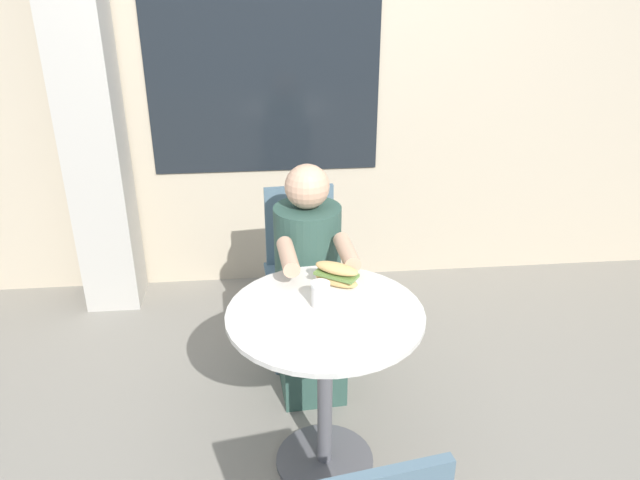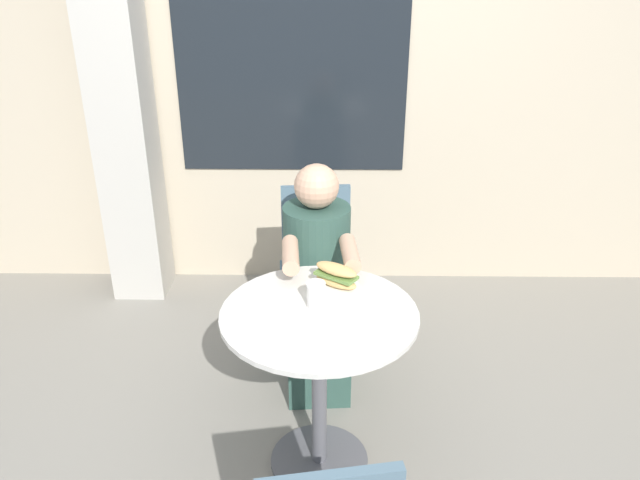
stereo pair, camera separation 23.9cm
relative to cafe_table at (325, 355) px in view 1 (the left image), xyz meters
name	(u,v)px [view 1 (the left image)]	position (x,y,z in m)	size (l,w,h in m)	color
ground_plane	(325,461)	(0.00, 0.00, -0.54)	(8.00, 8.00, 0.00)	gray
storefront_wall	(294,54)	(0.00, 1.66, 0.86)	(8.00, 0.09, 2.80)	#B7A88E
lattice_pillar	(88,103)	(-1.12, 1.45, 0.66)	(0.30, 0.30, 2.40)	#B2ADA3
cafe_table	(325,355)	(0.00, 0.00, 0.00)	(0.74, 0.74, 0.73)	beige
diner_chair	(302,256)	(-0.03, 0.88, -0.02)	(0.41, 0.41, 0.87)	slate
seated_diner	(309,295)	(-0.02, 0.54, -0.05)	(0.34, 0.55, 1.11)	#2D4C42
sandwich_on_plate	(336,277)	(0.06, 0.18, 0.24)	(0.19, 0.19, 0.10)	white
drink_cup	(320,294)	(-0.01, 0.05, 0.24)	(0.07, 0.07, 0.10)	silver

